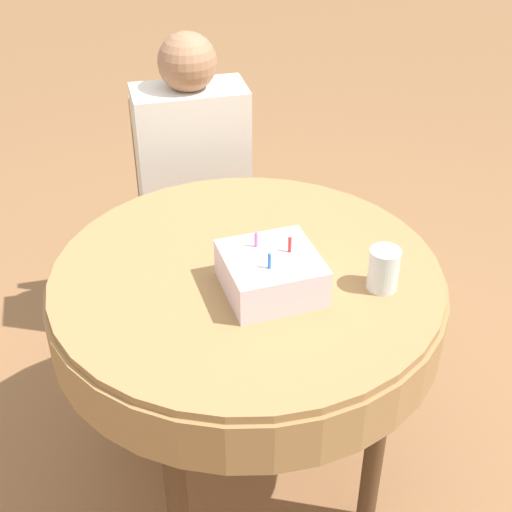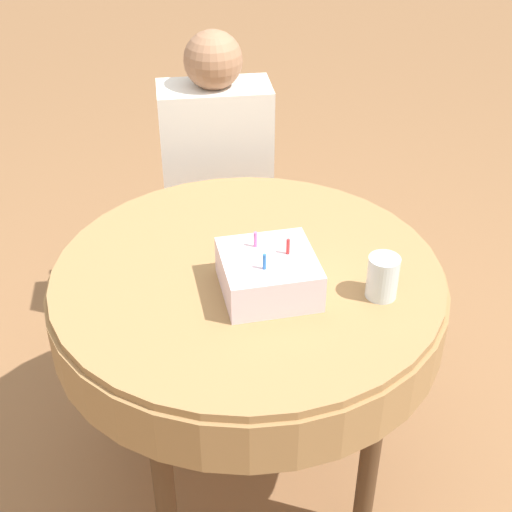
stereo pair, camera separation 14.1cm
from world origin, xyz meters
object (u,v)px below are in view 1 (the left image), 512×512
(chair, at_px, (193,211))
(person, at_px, (195,174))
(drinking_glass, at_px, (384,269))
(birthday_cake, at_px, (271,273))

(chair, distance_m, person, 0.21)
(person, distance_m, drinking_glass, 0.88)
(birthday_cake, bearing_deg, person, 89.15)
(person, distance_m, birthday_cake, 0.78)
(birthday_cake, bearing_deg, drinking_glass, -16.34)
(chair, height_order, drinking_glass, chair)
(person, xyz_separation_m, drinking_glass, (0.23, -0.84, 0.14))
(chair, bearing_deg, person, -90.00)
(person, height_order, birthday_cake, person)
(chair, relative_size, drinking_glass, 8.32)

